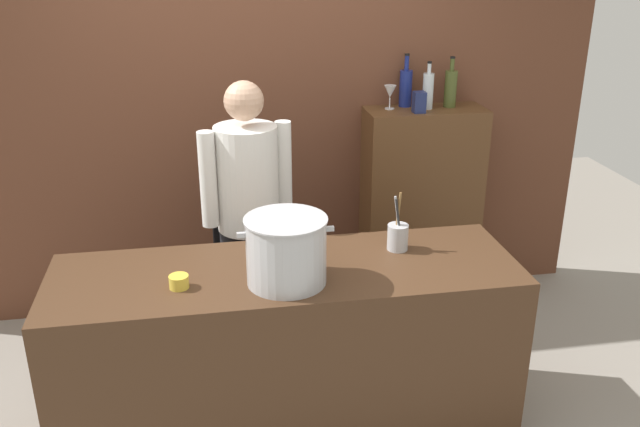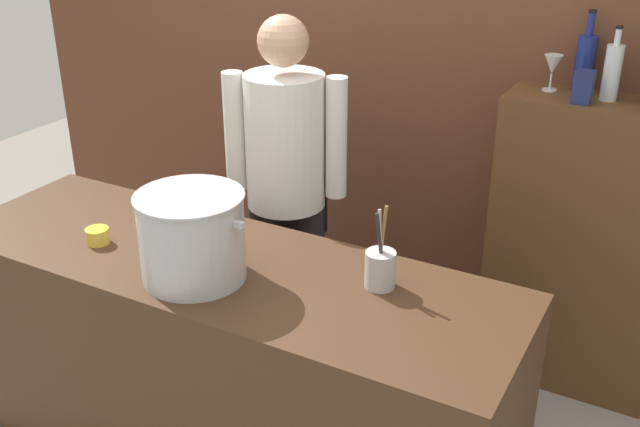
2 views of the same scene
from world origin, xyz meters
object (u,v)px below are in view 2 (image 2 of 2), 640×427
butter_jar (98,236)px  wine_bottle_clear (612,71)px  wine_glass_wide (553,66)px  utensil_crock (380,268)px  wine_bottle_cobalt (585,62)px  spice_tin_navy (583,87)px  chef (286,177)px  stockpot_large (192,237)px

butter_jar → wine_bottle_clear: size_ratio=0.30×
wine_glass_wide → utensil_crock: bearing=-102.7°
wine_bottle_cobalt → spice_tin_navy: (0.04, -0.18, -0.06)m
wine_bottle_clear → utensil_crock: bearing=-114.2°
chef → wine_glass_wide: chef is taller
chef → wine_glass_wide: bearing=-167.3°
wine_bottle_clear → spice_tin_navy: (-0.08, -0.09, -0.05)m
wine_bottle_cobalt → wine_bottle_clear: wine_bottle_cobalt is taller
wine_bottle_clear → butter_jar: bearing=-139.9°
stockpot_large → butter_jar: 0.49m
chef → stockpot_large: (0.11, -0.79, 0.09)m
chef → stockpot_large: size_ratio=3.87×
wine_glass_wide → spice_tin_navy: size_ratio=1.15×
chef → utensil_crock: (0.70, -0.54, 0.01)m
chef → wine_glass_wide: 1.21m
stockpot_large → butter_jar: (-0.48, 0.03, -0.12)m
spice_tin_navy → butter_jar: bearing=-140.4°
wine_bottle_clear → wine_glass_wide: bearing=172.9°
wine_bottle_clear → chef: bearing=-155.5°
butter_jar → wine_bottle_cobalt: (1.43, 1.39, 0.53)m
stockpot_large → butter_jar: size_ratio=4.87×
chef → wine_bottle_clear: size_ratio=5.63×
butter_jar → wine_bottle_cobalt: size_ratio=0.26×
wine_glass_wide → butter_jar: bearing=-134.5°
stockpot_large → spice_tin_navy: spice_tin_navy is taller
butter_jar → wine_bottle_clear: (1.55, 1.31, 0.53)m
chef → wine_glass_wide: size_ratio=11.11×
stockpot_large → wine_bottle_clear: 1.76m
butter_jar → wine_bottle_clear: wine_bottle_clear is taller
chef → butter_jar: chef is taller
butter_jar → utensil_crock: bearing=11.8°
wine_glass_wide → spice_tin_navy: wine_glass_wide is taller
stockpot_large → wine_bottle_clear: bearing=51.2°
utensil_crock → spice_tin_navy: (0.40, 0.99, 0.43)m
utensil_crock → butter_jar: size_ratio=3.37×
chef → stockpot_large: bearing=79.7°
wine_bottle_cobalt → spice_tin_navy: bearing=-78.6°
wine_glass_wide → wine_bottle_cobalt: bearing=24.9°
wine_glass_wide → spice_tin_navy: bearing=-39.0°
wine_bottle_clear → spice_tin_navy: size_ratio=2.28×
butter_jar → spice_tin_navy: size_ratio=0.68×
wine_bottle_clear → wine_glass_wide: 0.24m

